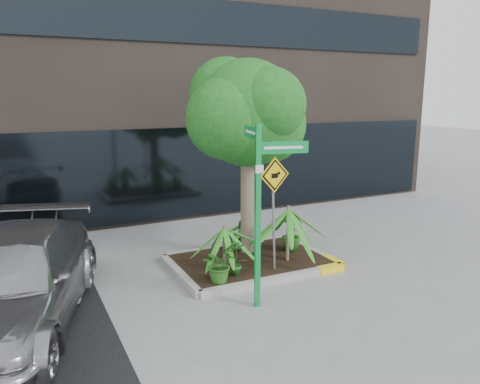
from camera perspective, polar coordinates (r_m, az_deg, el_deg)
name	(u,v)px	position (r m, az deg, el deg)	size (l,w,h in m)	color
ground	(248,272)	(9.88, 1.02, -9.67)	(80.00, 80.00, 0.00)	gray
planter	(252,261)	(10.18, 1.48, -8.42)	(3.35, 2.36, 0.15)	#9E9E99
tree	(247,113)	(10.09, 0.90, 9.57)	(2.94, 2.61, 4.42)	#82705E
palm_front	(288,209)	(9.82, 5.93, -2.13)	(1.34, 1.34, 1.49)	#82705E
palm_left	(224,228)	(9.37, -1.90, -4.39)	(1.03, 1.03, 1.14)	#82705E
palm_back	(246,222)	(10.80, 0.78, -3.67)	(0.71, 0.71, 0.79)	#82705E
parked_car	(10,283)	(8.22, -26.27, -9.93)	(2.09, 5.14, 1.49)	#9D9DA1
shrub_a	(219,264)	(8.90, -2.62, -8.75)	(0.62, 0.62, 0.69)	#28601B
shrub_b	(291,234)	(10.65, 6.25, -5.07)	(0.44, 0.44, 0.78)	#24601D
shrub_c	(236,258)	(9.18, -0.45, -8.02)	(0.38, 0.38, 0.71)	#24631E
shrub_d	(242,232)	(10.87, 0.24, -4.89)	(0.38, 0.38, 0.69)	#1D5719
street_sign_post	(260,196)	(7.85, 2.50, -0.47)	(0.92, 1.05, 3.16)	#0D923B
cattle_sign	(274,194)	(9.23, 4.19, -0.28)	(0.70, 0.17, 2.28)	slate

